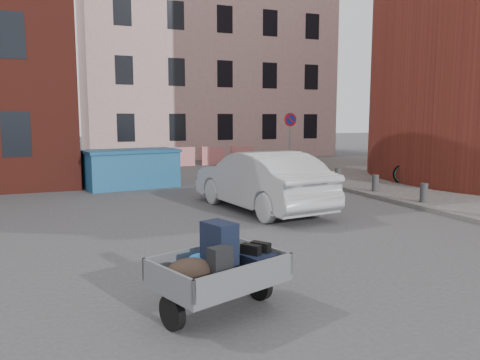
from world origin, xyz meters
name	(u,v)px	position (x,y,z in m)	size (l,w,h in m)	color
ground	(248,235)	(0.00, 0.00, 0.00)	(120.00, 120.00, 0.00)	#38383A
sidewalk	(452,184)	(10.00, 4.00, 0.06)	(9.00, 24.00, 0.12)	#474442
building_pink	(205,52)	(6.00, 22.00, 7.00)	(16.00, 8.00, 14.00)	#BB9490
no_parking_sign	(290,130)	(6.00, 9.48, 2.01)	(0.60, 0.09, 2.65)	gray
bollards	(375,183)	(6.00, 3.40, 0.40)	(0.22, 9.02, 0.55)	#3A3A3D
barriers	(213,156)	(4.20, 15.00, 0.50)	(4.70, 0.18, 1.00)	red
trailer	(218,269)	(-1.97, -3.70, 0.61)	(1.88, 1.98, 1.20)	black
dumpster	(131,168)	(-1.25, 8.15, 0.70)	(3.56, 2.23, 1.40)	#1D5B8D
silver_car	(260,181)	(1.40, 2.48, 0.82)	(1.73, 4.97, 1.64)	#A9ACB1
bicycle	(418,169)	(8.82, 4.53, 0.65)	(0.71, 2.03, 1.07)	black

